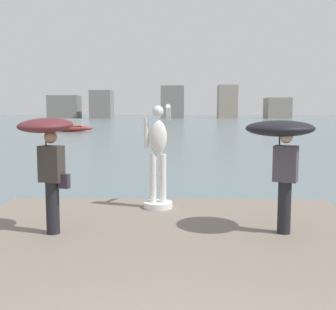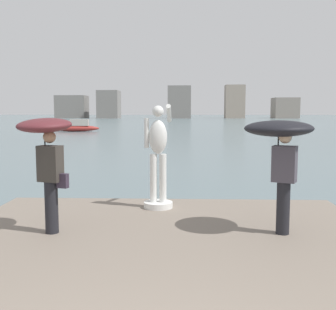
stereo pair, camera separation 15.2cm
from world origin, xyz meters
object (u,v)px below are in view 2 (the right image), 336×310
at_px(boat_mid, 77,127).
at_px(statue_white_figure, 158,161).
at_px(onlooker_right, 280,141).
at_px(onlooker_left, 47,145).

bearing_deg(boat_mid, statue_white_figure, -73.14).
bearing_deg(onlooker_right, statue_white_figure, 140.85).
relative_size(statue_white_figure, onlooker_right, 1.15).
xyz_separation_m(statue_white_figure, boat_mid, (-12.10, 39.94, -0.87)).
height_order(onlooker_left, onlooker_right, onlooker_left).
relative_size(onlooker_left, boat_mid, 0.35).
height_order(statue_white_figure, onlooker_left, statue_white_figure).
height_order(onlooker_right, boat_mid, onlooker_right).
bearing_deg(onlooker_left, onlooker_right, 1.71).
height_order(statue_white_figure, onlooker_right, statue_white_figure).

